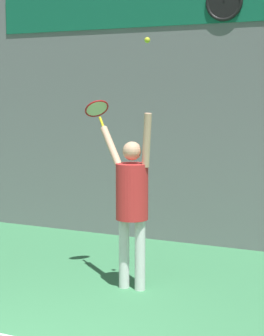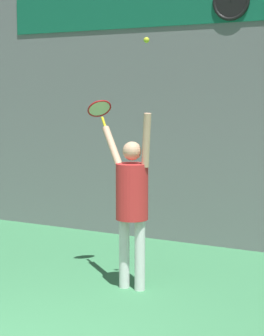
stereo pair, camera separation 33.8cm
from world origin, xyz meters
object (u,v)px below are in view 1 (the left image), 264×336
Objects in this scene: tennis_ball at (147,40)px; tennis_player at (132,197)px; tennis_racket at (97,110)px; scoreboard_clock at (224,2)px.

tennis_player is at bearing 157.31° from tennis_ball.
tennis_racket is 1.37m from tennis_ball.
tennis_racket is at bearing 148.80° from tennis_player.
scoreboard_clock reaches higher than tennis_player.
tennis_player is 1.88m from tennis_ball.
tennis_player is at bearing -98.39° from scoreboard_clock.
scoreboard_clock is 8.70× the size of tennis_ball.
tennis_player is at bearing -31.20° from tennis_racket.
scoreboard_clock reaches higher than tennis_racket.
tennis_racket is 6.16× the size of tennis_ball.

